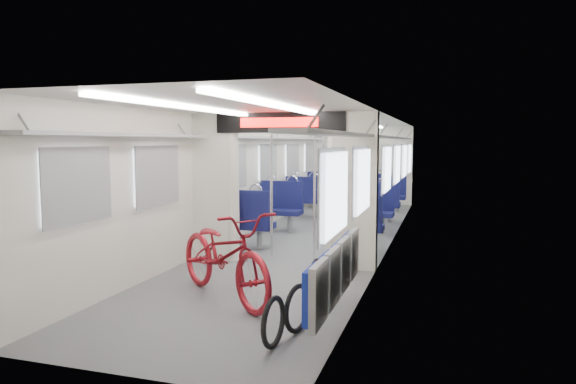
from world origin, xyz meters
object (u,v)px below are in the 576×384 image
object	(u,v)px
stanchion_near_left	(271,186)
stanchion_near_right	(314,187)
flip_bench	(336,271)
bike_hoop_a	(274,325)
stanchion_far_left	(323,173)
bicycle	(224,254)
seat_bay_near_right	(364,212)
seat_bay_far_right	(384,195)
seat_bay_far_left	(314,191)
bike_hoop_c	(316,283)
stanchion_far_right	(347,175)
seat_bay_near_left	(264,209)
bike_hoop_b	(298,311)

from	to	relation	value
stanchion_near_left	stanchion_near_right	xyz separation A→B (m)	(0.71, 0.01, 0.00)
flip_bench	stanchion_near_left	world-z (taller)	stanchion_near_left
bike_hoop_a	stanchion_far_left	world-z (taller)	stanchion_far_left
bicycle	stanchion_far_left	size ratio (longest dim) A/B	0.90
seat_bay_near_right	stanchion_near_left	size ratio (longest dim) A/B	0.94
bicycle	seat_bay_far_right	distance (m)	7.46
stanchion_far_left	bicycle	bearing A→B (deg)	-88.24
flip_bench	bike_hoop_a	world-z (taller)	flip_bench
seat_bay_far_right	stanchion_far_left	bearing A→B (deg)	-127.49
seat_bay_far_left	bike_hoop_c	bearing A→B (deg)	-75.71
bike_hoop_c	bicycle	bearing A→B (deg)	-171.97
seat_bay_far_right	stanchion_far_right	xyz separation A→B (m)	(-0.59, -1.87, 0.60)
seat_bay_near_left	seat_bay_near_right	bearing A→B (deg)	10.35
seat_bay_near_left	stanchion_far_right	distance (m)	2.26
bike_hoop_b	seat_bay_far_left	bearing A→B (deg)	103.10
bike_hoop_b	stanchion_near_left	size ratio (longest dim) A/B	0.21
seat_bay_near_right	seat_bay_far_left	size ratio (longest dim) A/B	1.01
bicycle	seat_bay_near_left	world-z (taller)	seat_bay_near_left
stanchion_near_left	bicycle	bearing A→B (deg)	-85.06
seat_bay_far_left	stanchion_far_left	xyz separation A→B (m)	(0.66, -1.87, 0.60)
bicycle	stanchion_near_left	world-z (taller)	stanchion_near_left
seat_bay_near_right	stanchion_far_right	distance (m)	1.66
bike_hoop_b	seat_bay_far_right	xyz separation A→B (m)	(-0.10, 8.17, 0.33)
bike_hoop_b	seat_bay_far_left	world-z (taller)	seat_bay_far_left
bike_hoop_a	bike_hoop_b	bearing A→B (deg)	75.94
flip_bench	stanchion_far_right	bearing A→B (deg)	99.51
bicycle	stanchion_near_right	world-z (taller)	stanchion_near_right
bike_hoop_c	seat_bay_far_right	bearing A→B (deg)	90.37
seat_bay_near_left	stanchion_far_left	xyz separation A→B (m)	(0.66, 2.07, 0.58)
seat_bay_far_left	stanchion_far_right	distance (m)	2.58
bicycle	flip_bench	size ratio (longest dim) A/B	0.97
seat_bay_near_right	seat_bay_far_right	bearing A→B (deg)	90.00
bike_hoop_b	seat_bay_near_left	world-z (taller)	seat_bay_near_left
bicycle	seat_bay_near_left	size ratio (longest dim) A/B	0.91
flip_bench	seat_bay_near_left	distance (m)	4.84
bike_hoop_a	seat_bay_far_right	bearing A→B (deg)	89.95
seat_bay_near_left	bike_hoop_a	bearing A→B (deg)	-69.38
stanchion_far_right	bicycle	bearing A→B (deg)	-94.58
stanchion_near_right	stanchion_far_right	distance (m)	3.19
bike_hoop_c	stanchion_near_right	xyz separation A→B (m)	(-0.57, 2.17, 0.91)
seat_bay_near_right	stanchion_near_right	xyz separation A→B (m)	(-0.52, -1.76, 0.59)
bicycle	seat_bay_far_left	xyz separation A→B (m)	(-0.84, 7.67, 0.01)
bike_hoop_c	stanchion_near_right	size ratio (longest dim) A/B	0.23
bike_hoop_a	stanchion_near_right	xyz separation A→B (m)	(-0.51, 3.53, 0.93)
bike_hoop_b	stanchion_far_left	xyz separation A→B (m)	(-1.31, 6.59, 0.93)
seat_bay_far_left	seat_bay_far_right	size ratio (longest dim) A/B	1.01
seat_bay_far_left	stanchion_near_right	distance (m)	5.55
bike_hoop_a	bike_hoop_b	size ratio (longest dim) A/B	0.99
bike_hoop_a	stanchion_near_left	distance (m)	3.84
bicycle	bike_hoop_c	world-z (taller)	bicycle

